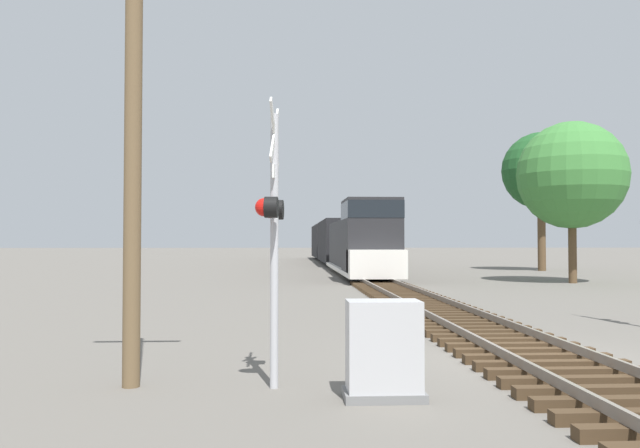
{
  "coord_description": "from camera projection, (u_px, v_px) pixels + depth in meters",
  "views": [
    {
      "loc": [
        -4.34,
        -11.01,
        2.12
      ],
      "look_at": [
        -3.36,
        8.09,
        2.66
      ],
      "focal_mm": 35.0,
      "sensor_mm": 36.0,
      "label": 1
    }
  ],
  "objects": [
    {
      "name": "tree_far_right",
      "position": [
        572.0,
        175.0,
        31.85
      ],
      "size": [
        5.49,
        5.49,
        8.26
      ],
      "color": "brown",
      "rests_on": "ground"
    },
    {
      "name": "utility_pole",
      "position": [
        133.0,
        122.0,
        9.18
      ],
      "size": [
        1.8,
        0.25,
        7.43
      ],
      "color": "brown",
      "rests_on": "ground"
    },
    {
      "name": "crossing_signal_near",
      "position": [
        273.0,
        221.0,
        9.07
      ],
      "size": [
        0.41,
        1.01,
        4.15
      ],
      "rotation": [
        0.0,
        0.0,
        -1.67
      ],
      "color": "#B7B7BC",
      "rests_on": "ground"
    },
    {
      "name": "freight_train",
      "position": [
        337.0,
        243.0,
        55.11
      ],
      "size": [
        2.86,
        50.86,
        4.33
      ],
      "color": "#232326",
      "rests_on": "ground"
    },
    {
      "name": "tree_mid_background",
      "position": [
        541.0,
        171.0,
        45.2
      ],
      "size": [
        5.57,
        5.57,
        10.05
      ],
      "color": "brown",
      "rests_on": "ground"
    },
    {
      "name": "ground_plane",
      "position": [
        530.0,
        360.0,
        11.15
      ],
      "size": [
        400.0,
        400.0,
        0.0
      ],
      "primitive_type": "plane",
      "color": "#666059"
    },
    {
      "name": "relay_cabinet",
      "position": [
        384.0,
        350.0,
        8.39
      ],
      "size": [
        1.08,
        0.66,
        1.32
      ],
      "color": "slate",
      "rests_on": "ground"
    },
    {
      "name": "rail_track_bed",
      "position": [
        530.0,
        352.0,
        11.15
      ],
      "size": [
        2.6,
        160.0,
        0.31
      ],
      "color": "#42301E",
      "rests_on": "ground"
    }
  ]
}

